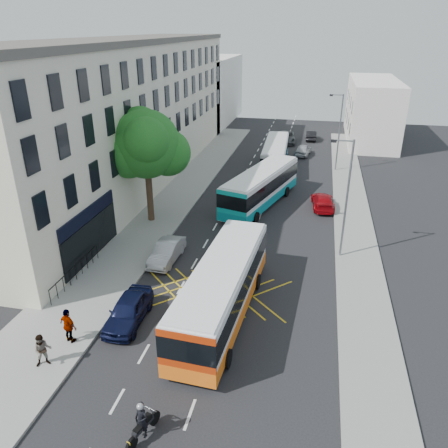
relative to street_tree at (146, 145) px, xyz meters
The scene contains 22 objects.
ground 18.33m from the street_tree, 60.38° to the right, with size 120.00×120.00×0.00m, color black.
pavement_left 6.22m from the street_tree, 73.47° to the left, with size 5.00×70.00×0.15m, color gray.
pavement_right 17.17m from the street_tree, ahead, with size 3.00×70.00×0.15m, color gray.
terrace_main 11.00m from the street_tree, 119.95° to the left, with size 8.30×45.00×13.50m.
terrace_far 40.43m from the street_tree, 97.81° to the left, with size 8.00×20.00×10.00m, color silver.
building_right 38.43m from the street_tree, 59.43° to the left, with size 6.00×18.00×8.00m, color silver.
street_tree is the anchor object (origin of this frame).
lamp_near 15.10m from the street_tree, 11.40° to the right, with size 1.45×0.15×8.00m.
lamp_far 22.57m from the street_tree, 49.19° to the left, with size 1.45×0.15×8.00m.
railings 11.22m from the street_tree, 97.02° to the right, with size 0.08×5.60×1.14m, color black, non-canonical shape.
bus_near 14.64m from the street_tree, 53.02° to the right, with size 3.31×11.51×3.20m.
bus_mid 10.84m from the street_tree, 33.85° to the left, with size 5.62×11.49×3.15m.
bus_far 19.27m from the street_tree, 63.85° to the left, with size 2.94×10.61×2.96m.
motorbike 21.33m from the street_tree, 69.96° to the right, with size 0.77×1.89×1.73m.
parked_car_blue 14.35m from the street_tree, 74.15° to the right, with size 1.70×4.22×1.44m, color black.
parked_car_silver 8.86m from the street_tree, 60.27° to the right, with size 1.41×4.03×1.33m, color #A8ACB0.
red_hatchback 15.81m from the street_tree, 23.46° to the left, with size 1.76×4.34×1.26m, color #A1060E.
distant_car_grey 30.39m from the street_tree, 73.69° to the left, with size 2.43×5.27×1.46m, color #464B4F.
distant_car_silver 25.89m from the street_tree, 64.17° to the left, with size 1.59×3.95×1.35m, color #AFB2B7.
distant_car_dark 33.63m from the street_tree, 69.33° to the left, with size 1.37×3.93×1.29m, color black.
pedestrian_near 17.63m from the street_tree, 85.89° to the right, with size 0.80×0.63×1.65m, color gray.
pedestrian_far 15.97m from the street_tree, 84.26° to the right, with size 1.10×0.46×1.88m, color gray.
Camera 1 is at (4.11, -15.40, 14.45)m, focal length 35.00 mm.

